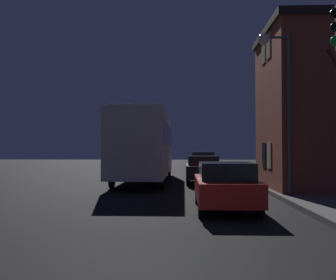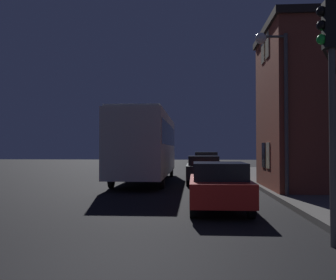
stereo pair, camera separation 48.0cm
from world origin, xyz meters
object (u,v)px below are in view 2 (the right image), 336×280
object	(u,v)px
bus	(147,142)
car_far_lane	(206,162)
streetlamp	(277,84)
car_near_lane	(219,185)
car_mid_lane	(203,169)
traffic_light	(330,71)

from	to	relation	value
bus	car_far_lane	xyz separation A→B (m)	(3.54, 7.01, -1.38)
streetlamp	car_near_lane	size ratio (longest dim) A/B	1.53
bus	car_far_lane	world-z (taller)	bus
bus	car_near_lane	xyz separation A→B (m)	(3.40, -9.66, -1.48)
car_mid_lane	car_near_lane	bearing A→B (deg)	-88.43
streetlamp	car_far_lane	xyz separation A→B (m)	(-2.14, 14.10, -3.37)
streetlamp	traffic_light	distance (m)	6.66
streetlamp	car_near_lane	xyz separation A→B (m)	(-2.28, -2.57, -3.47)
traffic_light	bus	world-z (taller)	traffic_light
traffic_light	streetlamp	bearing A→B (deg)	86.17
streetlamp	car_mid_lane	bearing A→B (deg)	112.09
streetlamp	traffic_light	size ratio (longest dim) A/B	1.28
traffic_light	car_mid_lane	xyz separation A→B (m)	(-2.08, 12.80, -2.54)
traffic_light	car_near_lane	world-z (taller)	traffic_light
streetlamp	traffic_light	bearing A→B (deg)	-93.83
car_near_lane	car_mid_lane	world-z (taller)	car_mid_lane
traffic_light	bus	bearing A→B (deg)	110.97
streetlamp	car_far_lane	world-z (taller)	streetlamp
bus	car_near_lane	distance (m)	10.35
car_mid_lane	car_far_lane	distance (m)	7.90
car_mid_lane	bus	bearing A→B (deg)	164.41
streetlamp	car_near_lane	distance (m)	4.88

